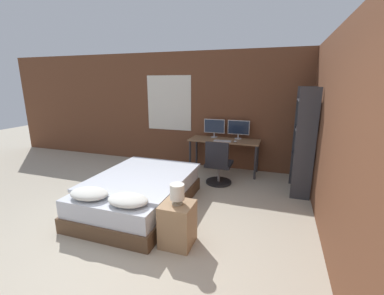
% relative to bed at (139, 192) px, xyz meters
% --- Properties ---
extents(ground_plane, '(20.00, 20.00, 0.00)m').
position_rel_bed_xyz_m(ground_plane, '(0.63, -1.24, -0.27)').
color(ground_plane, '#B2A893').
extents(wall_back, '(12.00, 0.08, 2.70)m').
position_rel_bed_xyz_m(wall_back, '(0.61, 2.51, 1.09)').
color(wall_back, brown).
rests_on(wall_back, ground_plane).
extents(wall_side_right, '(0.06, 12.00, 2.70)m').
position_rel_bed_xyz_m(wall_side_right, '(2.72, 0.26, 1.08)').
color(wall_side_right, brown).
rests_on(wall_side_right, ground_plane).
extents(bed, '(1.44, 2.10, 0.61)m').
position_rel_bed_xyz_m(bed, '(0.00, 0.00, 0.00)').
color(bed, brown).
rests_on(bed, ground_plane).
extents(nightstand, '(0.39, 0.40, 0.56)m').
position_rel_bed_xyz_m(nightstand, '(0.95, -0.70, 0.01)').
color(nightstand, '#997551').
rests_on(nightstand, ground_plane).
extents(bedside_lamp, '(0.18, 0.18, 0.26)m').
position_rel_bed_xyz_m(bedside_lamp, '(0.95, -0.70, 0.44)').
color(bedside_lamp, gray).
rests_on(bedside_lamp, nightstand).
extents(desk, '(1.55, 0.58, 0.76)m').
position_rel_bed_xyz_m(desk, '(0.93, 2.15, 0.40)').
color(desk, '#846042').
rests_on(desk, ground_plane).
extents(monitor_left, '(0.49, 0.16, 0.42)m').
position_rel_bed_xyz_m(monitor_left, '(0.65, 2.34, 0.73)').
color(monitor_left, '#B7B7BC').
rests_on(monitor_left, desk).
extents(monitor_right, '(0.49, 0.16, 0.42)m').
position_rel_bed_xyz_m(monitor_right, '(1.21, 2.34, 0.73)').
color(monitor_right, '#B7B7BC').
rests_on(monitor_right, desk).
extents(keyboard, '(0.38, 0.13, 0.02)m').
position_rel_bed_xyz_m(keyboard, '(0.93, 1.97, 0.50)').
color(keyboard, '#B7B7BC').
rests_on(keyboard, desk).
extents(computer_mouse, '(0.07, 0.05, 0.04)m').
position_rel_bed_xyz_m(computer_mouse, '(1.21, 1.97, 0.51)').
color(computer_mouse, '#B7B7BC').
rests_on(computer_mouse, desk).
extents(office_chair, '(0.52, 0.52, 0.90)m').
position_rel_bed_xyz_m(office_chair, '(0.98, 1.41, 0.10)').
color(office_chair, black).
rests_on(office_chair, ground_plane).
extents(bookshelf, '(0.33, 0.74, 1.93)m').
position_rel_bed_xyz_m(bookshelf, '(2.50, 1.47, 0.77)').
color(bookshelf, '#333338').
rests_on(bookshelf, ground_plane).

